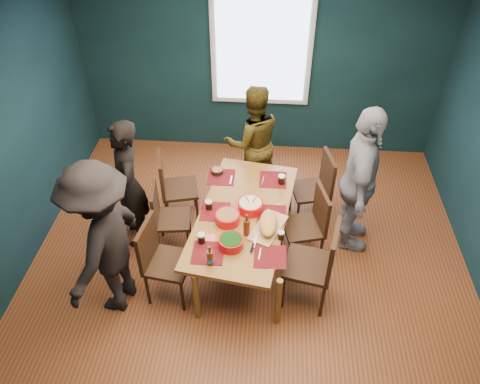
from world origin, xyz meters
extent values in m
cube|color=brown|center=(0.00, 0.00, -0.01)|extent=(5.00, 5.00, 0.01)
cube|color=silver|center=(0.00, 0.00, 2.70)|extent=(5.00, 5.00, 0.01)
cube|color=#112E38|center=(0.00, 2.50, 1.35)|extent=(5.00, 0.01, 2.70)
cube|color=beige|center=(0.00, 2.47, 1.55)|extent=(1.35, 0.06, 1.55)
cube|color=olive|center=(-0.07, 0.19, 0.68)|extent=(1.19, 1.96, 0.05)
cylinder|color=olive|center=(-0.48, -0.66, 0.33)|extent=(0.06, 0.06, 0.65)
cylinder|color=olive|center=(0.34, -0.66, 0.33)|extent=(0.06, 0.06, 0.65)
cylinder|color=olive|center=(-0.48, 1.04, 0.33)|extent=(0.06, 0.06, 0.65)
cylinder|color=olive|center=(0.34, 1.04, 0.33)|extent=(0.06, 0.06, 0.65)
cube|color=#311E10|center=(-0.90, 0.83, 0.46)|extent=(0.52, 0.52, 0.04)
cube|color=#311E10|center=(-1.08, 0.78, 0.72)|extent=(0.14, 0.43, 0.47)
cylinder|color=#311E10|center=(-1.03, 0.60, 0.22)|extent=(0.03, 0.03, 0.44)
cylinder|color=#311E10|center=(-0.67, 0.69, 0.22)|extent=(0.03, 0.03, 0.44)
cylinder|color=#311E10|center=(-1.12, 0.96, 0.22)|extent=(0.03, 0.03, 0.44)
cylinder|color=#311E10|center=(-0.76, 1.05, 0.22)|extent=(0.03, 0.03, 0.44)
cube|color=#311E10|center=(-0.89, 0.33, 0.42)|extent=(0.44, 0.44, 0.04)
cube|color=#311E10|center=(-1.07, 0.30, 0.65)|extent=(0.09, 0.39, 0.43)
cylinder|color=#311E10|center=(-1.04, 0.14, 0.20)|extent=(0.03, 0.03, 0.40)
cylinder|color=#311E10|center=(-0.70, 0.18, 0.20)|extent=(0.03, 0.03, 0.40)
cylinder|color=#311E10|center=(-1.08, 0.47, 0.20)|extent=(0.03, 0.03, 0.40)
cylinder|color=#311E10|center=(-0.74, 0.52, 0.20)|extent=(0.03, 0.03, 0.40)
cube|color=#311E10|center=(-0.80, -0.37, 0.47)|extent=(0.50, 0.50, 0.04)
cube|color=#311E10|center=(-0.99, -0.34, 0.73)|extent=(0.11, 0.44, 0.48)
cylinder|color=#311E10|center=(-1.01, -0.53, 0.23)|extent=(0.03, 0.03, 0.45)
cylinder|color=#311E10|center=(-0.64, -0.59, 0.23)|extent=(0.03, 0.03, 0.45)
cylinder|color=#311E10|center=(-0.95, -0.16, 0.23)|extent=(0.03, 0.03, 0.45)
cylinder|color=#311E10|center=(-0.58, -0.21, 0.23)|extent=(0.03, 0.03, 0.45)
cube|color=#311E10|center=(0.69, 0.92, 0.46)|extent=(0.51, 0.51, 0.04)
cube|color=#311E10|center=(0.88, 0.97, 0.71)|extent=(0.14, 0.42, 0.47)
cylinder|color=#311E10|center=(0.56, 0.70, 0.22)|extent=(0.03, 0.03, 0.44)
cylinder|color=#311E10|center=(0.91, 0.79, 0.22)|extent=(0.03, 0.03, 0.44)
cylinder|color=#311E10|center=(0.47, 1.06, 0.22)|extent=(0.03, 0.03, 0.44)
cylinder|color=#311E10|center=(0.83, 1.14, 0.22)|extent=(0.03, 0.03, 0.44)
cube|color=#311E10|center=(0.59, 0.28, 0.45)|extent=(0.52, 0.52, 0.04)
cube|color=#311E10|center=(0.77, 0.33, 0.70)|extent=(0.15, 0.42, 0.46)
cylinder|color=#311E10|center=(0.46, 0.06, 0.22)|extent=(0.03, 0.03, 0.43)
cylinder|color=#311E10|center=(0.81, 0.15, 0.22)|extent=(0.03, 0.03, 0.43)
cylinder|color=#311E10|center=(0.37, 0.41, 0.22)|extent=(0.03, 0.03, 0.43)
cylinder|color=#311E10|center=(0.72, 0.50, 0.22)|extent=(0.03, 0.03, 0.43)
cube|color=#311E10|center=(0.63, -0.31, 0.50)|extent=(0.56, 0.56, 0.04)
cube|color=#311E10|center=(0.83, -0.36, 0.78)|extent=(0.14, 0.47, 0.51)
cylinder|color=#311E10|center=(0.39, -0.47, 0.24)|extent=(0.04, 0.04, 0.48)
cylinder|color=#311E10|center=(0.78, -0.55, 0.24)|extent=(0.04, 0.04, 0.48)
cylinder|color=#311E10|center=(0.47, -0.07, 0.24)|extent=(0.04, 0.04, 0.48)
cylinder|color=#311E10|center=(0.87, -0.16, 0.24)|extent=(0.04, 0.04, 0.48)
imported|color=black|center=(-1.38, 0.43, 0.80)|extent=(0.56, 0.68, 1.61)
imported|color=black|center=(-0.04, 1.46, 0.77)|extent=(0.88, 0.77, 1.53)
imported|color=white|center=(1.17, 0.56, 0.91)|extent=(0.55, 1.11, 1.82)
imported|color=black|center=(-1.35, -0.50, 0.88)|extent=(0.90, 1.26, 1.77)
cylinder|color=red|center=(-0.23, 0.05, 0.75)|extent=(0.26, 0.26, 0.10)
cylinder|color=olive|center=(-0.23, 0.05, 0.80)|extent=(0.23, 0.23, 0.02)
cylinder|color=red|center=(0.00, 0.25, 0.75)|extent=(0.27, 0.27, 0.11)
cylinder|color=#EFE0C4|center=(0.00, 0.25, 0.80)|extent=(0.24, 0.24, 0.02)
cylinder|color=tan|center=(0.04, 0.25, 0.85)|extent=(0.08, 0.15, 0.22)
cylinder|color=tan|center=(-0.03, 0.25, 0.85)|extent=(0.07, 0.15, 0.22)
cylinder|color=red|center=(-0.16, -0.30, 0.75)|extent=(0.25, 0.25, 0.10)
cylinder|color=#104010|center=(-0.16, -0.30, 0.80)|extent=(0.22, 0.22, 0.02)
cube|color=tan|center=(0.20, -0.02, 0.71)|extent=(0.43, 0.56, 0.02)
ellipsoid|color=#D99D4E|center=(0.20, -0.02, 0.78)|extent=(0.32, 0.44, 0.12)
cube|color=silver|center=(0.08, -0.22, 0.73)|extent=(0.05, 0.20, 0.00)
cylinder|color=black|center=(0.05, -0.33, 0.73)|extent=(0.04, 0.11, 0.02)
sphere|color=#145919|center=(0.20, -0.13, 0.79)|extent=(0.04, 0.04, 0.04)
sphere|color=#145919|center=(0.20, -0.02, 0.79)|extent=(0.04, 0.04, 0.04)
sphere|color=#145919|center=(0.20, 0.09, 0.79)|extent=(0.04, 0.04, 0.04)
cylinder|color=black|center=(-0.43, 0.86, 0.73)|extent=(0.15, 0.15, 0.06)
cylinder|color=olive|center=(-0.43, 0.86, 0.75)|extent=(0.12, 0.12, 0.01)
cylinder|color=#4C220D|center=(-0.33, -0.54, 0.79)|extent=(0.06, 0.06, 0.17)
cylinder|color=#4C220D|center=(-0.33, -0.54, 0.91)|extent=(0.02, 0.02, 0.07)
cylinder|color=#195EB1|center=(-0.33, -0.54, 0.76)|extent=(0.07, 0.07, 0.04)
cylinder|color=#4C220D|center=(-0.02, -0.12, 0.80)|extent=(0.07, 0.07, 0.19)
cylinder|color=#4C220D|center=(-0.02, -0.12, 0.93)|extent=(0.03, 0.03, 0.08)
cylinder|color=black|center=(-0.46, -0.27, 0.76)|extent=(0.08, 0.08, 0.11)
cylinder|color=silver|center=(-0.46, -0.27, 0.80)|extent=(0.08, 0.08, 0.02)
cylinder|color=black|center=(0.33, -0.15, 0.75)|extent=(0.06, 0.06, 0.09)
cylinder|color=silver|center=(0.33, -0.15, 0.79)|extent=(0.07, 0.07, 0.01)
cylinder|color=black|center=(0.33, 0.73, 0.76)|extent=(0.08, 0.08, 0.11)
cylinder|color=silver|center=(0.33, 0.73, 0.81)|extent=(0.08, 0.08, 0.02)
cylinder|color=black|center=(-0.45, 0.23, 0.75)|extent=(0.07, 0.07, 0.10)
cylinder|color=silver|center=(-0.45, 0.23, 0.80)|extent=(0.08, 0.08, 0.02)
cube|color=#FF6B72|center=(0.28, 0.30, 0.70)|extent=(0.17, 0.17, 0.00)
cube|color=#FF6B72|center=(-0.39, -0.22, 0.70)|extent=(0.15, 0.15, 0.00)
cube|color=#FF6B72|center=(0.28, -0.49, 0.70)|extent=(0.19, 0.19, 0.00)
camera|label=1|loc=(0.18, -3.48, 4.12)|focal=35.00mm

